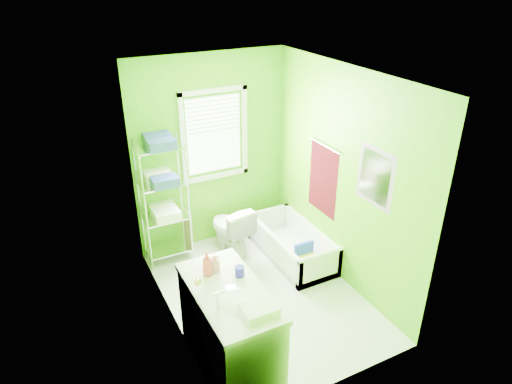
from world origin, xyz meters
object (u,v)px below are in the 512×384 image
bathtub (294,249)px  vanity (230,326)px  wire_shelf_unit (164,187)px  toilet (230,229)px

bathtub → vanity: vanity is taller
vanity → wire_shelf_unit: size_ratio=0.70×
bathtub → wire_shelf_unit: wire_shelf_unit is taller
bathtub → vanity: 1.99m
bathtub → toilet: (-0.68, 0.52, 0.22)m
toilet → vanity: bearing=57.2°
bathtub → toilet: toilet is taller
toilet → vanity: size_ratio=0.60×
vanity → wire_shelf_unit: (0.02, 2.03, 0.57)m
toilet → bathtub: bearing=133.8°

